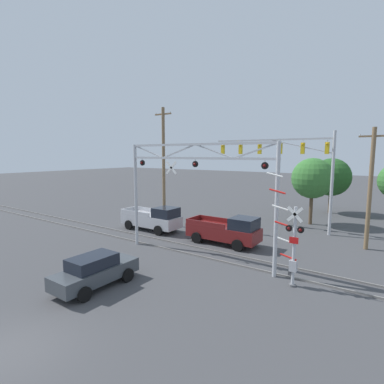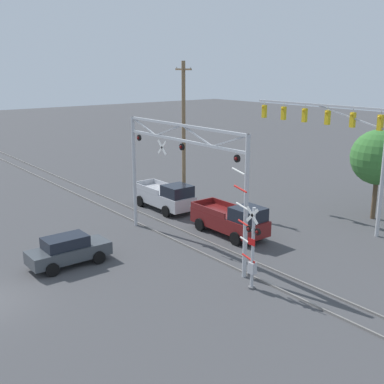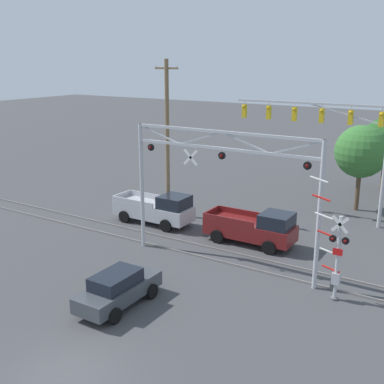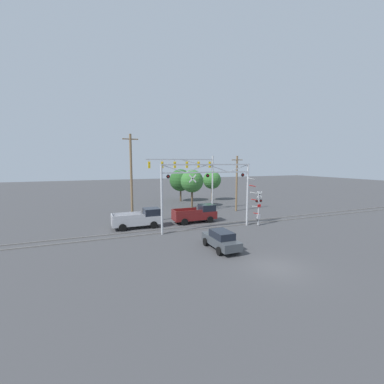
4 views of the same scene
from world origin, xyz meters
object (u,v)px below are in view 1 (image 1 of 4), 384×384
(crossing_gantry, at_px, (195,181))
(background_tree_far_left_verge, at_px, (312,178))
(traffic_signal_span, at_px, (294,160))
(pickup_truck_following, at_px, (153,219))
(sedan_waiting, at_px, (95,271))
(crossing_signal_mast, at_px, (292,246))
(pickup_truck_lead, at_px, (226,231))
(background_tree_far_right_verge, at_px, (331,177))
(utility_pole_right, at_px, (370,187))
(utility_pole_left, at_px, (164,166))

(crossing_gantry, distance_m, background_tree_far_left_verge, 14.32)
(traffic_signal_span, xyz_separation_m, background_tree_far_left_verge, (0.85, 3.10, -1.72))
(crossing_gantry, relative_size, pickup_truck_following, 1.92)
(pickup_truck_following, relative_size, sedan_waiting, 1.27)
(crossing_gantry, height_order, crossing_signal_mast, crossing_gantry)
(pickup_truck_lead, bearing_deg, background_tree_far_left_verge, 70.98)
(traffic_signal_span, relative_size, pickup_truck_following, 1.92)
(crossing_gantry, bearing_deg, background_tree_far_left_verge, 74.71)
(crossing_signal_mast, relative_size, background_tree_far_left_verge, 0.91)
(crossing_gantry, height_order, sedan_waiting, crossing_gantry)
(sedan_waiting, distance_m, background_tree_far_right_verge, 27.79)
(crossing_signal_mast, bearing_deg, pickup_truck_lead, 144.07)
(background_tree_far_right_verge, bearing_deg, utility_pole_right, -69.79)
(background_tree_far_right_verge, bearing_deg, pickup_truck_following, -122.88)
(utility_pole_right, relative_size, background_tree_far_left_verge, 1.34)
(crossing_signal_mast, relative_size, utility_pole_right, 0.68)
(background_tree_far_left_verge, bearing_deg, pickup_truck_lead, -109.02)
(traffic_signal_span, distance_m, utility_pole_left, 11.40)
(crossing_signal_mast, bearing_deg, pickup_truck_following, 161.89)
(utility_pole_left, relative_size, background_tree_far_left_verge, 1.72)
(crossing_gantry, xyz_separation_m, utility_pole_right, (8.79, 8.21, -0.62))
(utility_pole_left, relative_size, utility_pole_right, 1.28)
(traffic_signal_span, distance_m, utility_pole_right, 6.60)
(traffic_signal_span, xyz_separation_m, sedan_waiting, (-4.62, -17.02, -5.21))
(crossing_signal_mast, height_order, pickup_truck_following, crossing_signal_mast)
(pickup_truck_following, height_order, background_tree_far_left_verge, background_tree_far_left_verge)
(pickup_truck_following, bearing_deg, background_tree_far_left_verge, 43.91)
(crossing_gantry, xyz_separation_m, pickup_truck_lead, (0.28, 3.68, -3.91))
(crossing_signal_mast, xyz_separation_m, traffic_signal_span, (-3.29, 11.34, 3.99))
(pickup_truck_following, distance_m, sedan_waiting, 11.17)
(crossing_gantry, xyz_separation_m, traffic_signal_span, (2.93, 10.71, 1.10))
(traffic_signal_span, relative_size, utility_pole_right, 1.27)
(pickup_truck_lead, relative_size, sedan_waiting, 1.25)
(pickup_truck_lead, bearing_deg, sedan_waiting, -101.19)
(crossing_signal_mast, relative_size, background_tree_far_right_verge, 0.93)
(crossing_gantry, distance_m, utility_pole_right, 12.04)
(pickup_truck_following, relative_size, background_tree_far_right_verge, 0.90)
(crossing_gantry, height_order, background_tree_far_left_verge, crossing_gantry)
(crossing_signal_mast, relative_size, sedan_waiting, 1.31)
(utility_pole_left, distance_m, background_tree_far_right_verge, 18.95)
(utility_pole_right, bearing_deg, background_tree_far_right_verge, 110.21)
(traffic_signal_span, bearing_deg, utility_pole_left, -153.58)
(crossing_gantry, relative_size, traffic_signal_span, 1.00)
(sedan_waiting, bearing_deg, crossing_gantry, 74.97)
(traffic_signal_span, relative_size, background_tree_far_right_verge, 1.73)
(sedan_waiting, bearing_deg, utility_pole_right, 54.15)
(utility_pole_left, bearing_deg, pickup_truck_following, -76.89)
(crossing_signal_mast, height_order, pickup_truck_lead, crossing_signal_mast)
(crossing_gantry, relative_size, background_tree_far_left_verge, 1.70)
(pickup_truck_lead, bearing_deg, crossing_signal_mast, -35.93)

